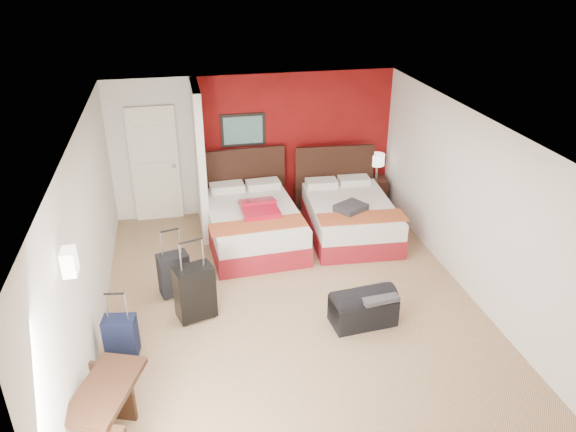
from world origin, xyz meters
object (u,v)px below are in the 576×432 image
object	(u,v)px
duffel_bag	(363,309)
desk	(110,418)
table_lamp	(377,166)
suitcase_black	(195,294)
bed_right	(350,218)
suitcase_charcoal	(174,276)
red_suitcase_open	(259,208)
nightstand	(375,192)
suitcase_navy	(121,338)
bed_left	(253,226)

from	to	relation	value
duffel_bag	desk	size ratio (longest dim) A/B	0.88
table_lamp	suitcase_black	distance (m)	4.53
bed_right	suitcase_charcoal	bearing A→B (deg)	-153.54
red_suitcase_open	suitcase_charcoal	bearing A→B (deg)	-142.88
red_suitcase_open	nightstand	xyz separation A→B (m)	(2.36, 1.06, -0.39)
bed_right	suitcase_navy	size ratio (longest dim) A/B	3.76
nightstand	suitcase_navy	distance (m)	5.59
nightstand	suitcase_navy	bearing A→B (deg)	-136.06
bed_left	suitcase_black	world-z (taller)	suitcase_black
bed_left	suitcase_charcoal	distance (m)	1.82
suitcase_charcoal	bed_right	bearing A→B (deg)	8.59
bed_left	desk	size ratio (longest dim) A/B	2.21
red_suitcase_open	desk	distance (m)	4.29
red_suitcase_open	suitcase_charcoal	size ratio (longest dim) A/B	1.29
bed_left	desk	xyz separation A→B (m)	(-1.95, -3.86, 0.08)
suitcase_charcoal	duffel_bag	distance (m)	2.64
red_suitcase_open	desk	bearing A→B (deg)	-121.63
suitcase_black	suitcase_charcoal	size ratio (longest dim) A/B	1.21
suitcase_black	desk	xyz separation A→B (m)	(-0.91, -1.98, 0.02)
suitcase_navy	duffel_bag	xyz separation A→B (m)	(3.02, 0.04, -0.05)
bed_right	suitcase_black	xyz separation A→B (m)	(-2.69, -1.84, 0.07)
suitcase_charcoal	suitcase_navy	bearing A→B (deg)	-132.49
bed_left	nightstand	size ratio (longest dim) A/B	3.72
suitcase_black	duffel_bag	bearing A→B (deg)	-31.62
desk	nightstand	bearing A→B (deg)	68.19
bed_left	suitcase_black	xyz separation A→B (m)	(-1.04, -1.88, 0.06)
red_suitcase_open	suitcase_black	world-z (taller)	suitcase_black
bed_left	suitcase_black	bearing A→B (deg)	-121.99
bed_right	nightstand	xyz separation A→B (m)	(0.80, 1.01, -0.02)
suitcase_charcoal	desk	distance (m)	2.67
nightstand	table_lamp	world-z (taller)	table_lamp
table_lamp	bed_right	bearing A→B (deg)	-128.64
table_lamp	suitcase_navy	bearing A→B (deg)	-142.01
desk	table_lamp	bearing A→B (deg)	68.19
nightstand	desk	size ratio (longest dim) A/B	0.59
suitcase_black	suitcase_charcoal	xyz separation A→B (m)	(-0.26, 0.60, -0.06)
desk	red_suitcase_open	bearing A→B (deg)	82.03
suitcase_navy	nightstand	bearing A→B (deg)	47.28
bed_right	suitcase_navy	world-z (taller)	bed_right
table_lamp	duffel_bag	distance (m)	3.72
nightstand	table_lamp	bearing A→B (deg)	0.00
suitcase_black	suitcase_navy	world-z (taller)	suitcase_black
duffel_bag	bed_right	bearing A→B (deg)	71.68
nightstand	suitcase_black	xyz separation A→B (m)	(-3.50, -2.85, 0.09)
bed_right	desk	xyz separation A→B (m)	(-3.60, -3.82, 0.09)
desk	duffel_bag	bearing A→B (deg)	45.81
suitcase_black	duffel_bag	xyz separation A→B (m)	(2.11, -0.56, -0.16)
red_suitcase_open	nightstand	bearing A→B (deg)	21.17
table_lamp	red_suitcase_open	bearing A→B (deg)	-155.78
nightstand	suitcase_charcoal	distance (m)	4.37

